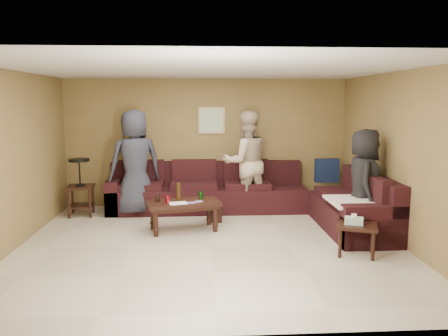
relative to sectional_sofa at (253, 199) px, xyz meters
name	(u,v)px	position (x,y,z in m)	size (l,w,h in m)	color
room	(210,130)	(-0.81, -1.52, 1.34)	(5.60, 5.50, 2.50)	beige
sectional_sofa	(253,199)	(0.00, 0.00, 0.00)	(4.65, 2.90, 0.97)	black
coffee_table	(183,206)	(-1.23, -0.76, 0.08)	(1.25, 0.81, 0.76)	black
end_table_left	(80,186)	(-3.12, 0.28, 0.22)	(0.50, 0.50, 1.04)	black
side_table_right	(356,228)	(1.14, -2.06, 0.05)	(0.63, 0.58, 0.58)	black
waste_bin	(215,213)	(-0.70, -0.25, -0.18)	(0.25, 0.25, 0.30)	black
wall_art	(212,120)	(-0.71, 0.96, 1.37)	(0.52, 0.04, 0.52)	tan
person_left	(135,163)	(-2.12, 0.29, 0.64)	(0.94, 0.61, 1.93)	#2D2F3E
person_middle	(246,162)	(-0.10, 0.37, 0.62)	(0.92, 0.72, 1.89)	tan
person_right	(364,182)	(1.59, -1.09, 0.50)	(0.81, 0.53, 1.65)	black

